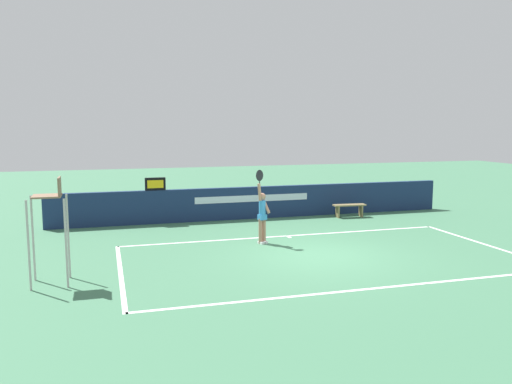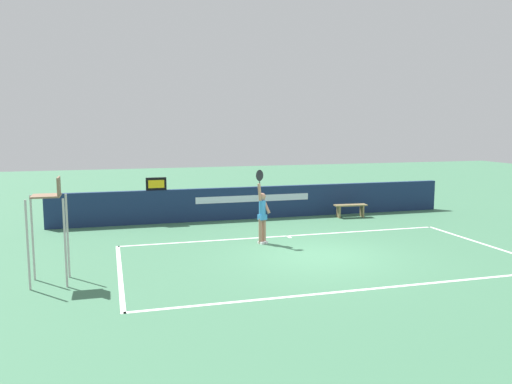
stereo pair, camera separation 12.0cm
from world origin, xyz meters
name	(u,v)px [view 2 (the right image)]	position (x,y,z in m)	size (l,w,h in m)	color
ground_plane	(319,255)	(0.00, 0.00, 0.00)	(60.00, 60.00, 0.00)	#3F7453
court_lines	(321,257)	(0.00, -0.20, 0.00)	(10.87, 5.79, 0.00)	white
back_wall	(259,202)	(0.00, 5.98, 0.62)	(15.57, 0.21, 1.24)	navy
speed_display	(156,184)	(-3.91, 5.98, 1.47)	(0.74, 0.13, 0.46)	black
tennis_player	(262,213)	(-1.10, 1.83, 0.93)	(0.46, 0.36, 2.28)	#A6755D
tennis_ball	(259,174)	(-1.22, 1.84, 2.14)	(0.06, 0.06, 0.06)	#C8E335
umpire_chair	(50,214)	(-6.88, -0.66, 1.61)	(0.82, 0.82, 2.46)	#BBAFAF
courtside_bench_near	(350,208)	(3.51, 5.18, 0.37)	(1.31, 0.46, 0.51)	olive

